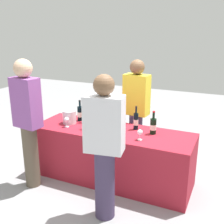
{
  "coord_description": "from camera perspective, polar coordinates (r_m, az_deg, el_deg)",
  "views": [
    {
      "loc": [
        1.43,
        -3.13,
        2.03
      ],
      "look_at": [
        0.0,
        0.0,
        0.98
      ],
      "focal_mm": 44.38,
      "sensor_mm": 36.0,
      "label": 1
    }
  ],
  "objects": [
    {
      "name": "ground_plane",
      "position": [
        3.99,
        -0.0,
        -13.54
      ],
      "size": [
        12.0,
        12.0,
        0.0
      ],
      "primitive_type": "plane",
      "color": "gray"
    },
    {
      "name": "tasting_table",
      "position": [
        3.82,
        -0.0,
        -8.84
      ],
      "size": [
        2.15,
        0.7,
        0.73
      ],
      "primitive_type": "cube",
      "color": "maroon",
      "rests_on": "ground_plane"
    },
    {
      "name": "wine_bottle_0",
      "position": [
        4.04,
        -6.59,
        -0.27
      ],
      "size": [
        0.08,
        0.08,
        0.31
      ],
      "color": "black",
      "rests_on": "tasting_table"
    },
    {
      "name": "wine_bottle_1",
      "position": [
        3.95,
        -5.55,
        -0.54
      ],
      "size": [
        0.07,
        0.07,
        0.32
      ],
      "color": "black",
      "rests_on": "tasting_table"
    },
    {
      "name": "wine_bottle_2",
      "position": [
        3.82,
        -2.52,
        -1.11
      ],
      "size": [
        0.08,
        0.08,
        0.31
      ],
      "color": "black",
      "rests_on": "tasting_table"
    },
    {
      "name": "wine_bottle_3",
      "position": [
        3.68,
        4.94,
        -1.87
      ],
      "size": [
        0.06,
        0.06,
        0.32
      ],
      "color": "black",
      "rests_on": "tasting_table"
    },
    {
      "name": "wine_bottle_4",
      "position": [
        3.55,
        8.48,
        -2.86
      ],
      "size": [
        0.08,
        0.08,
        0.3
      ],
      "color": "black",
      "rests_on": "tasting_table"
    },
    {
      "name": "wine_glass_0",
      "position": [
        3.81,
        -9.35,
        -1.62
      ],
      "size": [
        0.07,
        0.07,
        0.14
      ],
      "color": "silver",
      "rests_on": "tasting_table"
    },
    {
      "name": "wine_glass_1",
      "position": [
        3.69,
        -5.8,
        -2.1
      ],
      "size": [
        0.06,
        0.06,
        0.14
      ],
      "color": "silver",
      "rests_on": "tasting_table"
    },
    {
      "name": "wine_glass_2",
      "position": [
        3.59,
        -4.62,
        -2.67
      ],
      "size": [
        0.07,
        0.07,
        0.14
      ],
      "color": "silver",
      "rests_on": "tasting_table"
    },
    {
      "name": "wine_glass_3",
      "position": [
        3.35,
        5.78,
        -4.26
      ],
      "size": [
        0.07,
        0.07,
        0.13
      ],
      "color": "silver",
      "rests_on": "tasting_table"
    },
    {
      "name": "ice_bucket",
      "position": [
        3.96,
        -8.74,
        -0.99
      ],
      "size": [
        0.19,
        0.19,
        0.19
      ],
      "primitive_type": "cylinder",
      "color": "silver",
      "rests_on": "tasting_table"
    },
    {
      "name": "server_pouring",
      "position": [
        4.12,
        5.0,
        0.68
      ],
      "size": [
        0.38,
        0.24,
        1.6
      ],
      "rotation": [
        0.0,
        0.0,
        3.04
      ],
      "color": "#3F3351",
      "rests_on": "ground_plane"
    },
    {
      "name": "guest_0",
      "position": [
        3.63,
        -16.98,
        -1.37
      ],
      "size": [
        0.38,
        0.24,
        1.68
      ],
      "rotation": [
        0.0,
        0.0,
        -0.13
      ],
      "color": "brown",
      "rests_on": "ground_plane"
    },
    {
      "name": "guest_1",
      "position": [
        2.9,
        -1.57,
        -6.71
      ],
      "size": [
        0.43,
        0.28,
        1.6
      ],
      "rotation": [
        0.0,
        0.0,
        0.17
      ],
      "color": "#3F3351",
      "rests_on": "ground_plane"
    }
  ]
}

